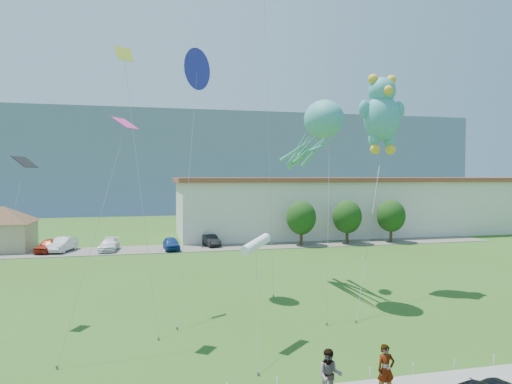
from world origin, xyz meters
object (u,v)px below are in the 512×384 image
at_px(warehouse, 381,205).
at_px(octopus_kite, 317,133).
at_px(pavilion, 3,224).
at_px(parked_car_blue, 171,243).
at_px(parked_car_white, 109,245).
at_px(pedestrian_right, 330,375).
at_px(parked_car_red, 49,245).
at_px(parked_car_black, 211,240).
at_px(pedestrian_left, 386,370).
at_px(parked_car_silver, 63,244).
at_px(teddy_bear_kite, 382,112).

relative_size(warehouse, octopus_kite, 4.54).
distance_m(pavilion, warehouse, 50.37).
xyz_separation_m(warehouse, parked_car_blue, (-31.50, -9.95, -3.35)).
bearing_deg(parked_car_white, pedestrian_right, -69.04).
distance_m(parked_car_red, octopus_kite, 34.30).
relative_size(parked_car_white, parked_car_black, 1.14).
distance_m(pedestrian_left, parked_car_white, 40.03).
bearing_deg(parked_car_blue, warehouse, 14.10).
relative_size(warehouse, parked_car_white, 13.25).
xyz_separation_m(pavilion, pedestrian_right, (22.60, -40.79, -1.96)).
distance_m(pavilion, parked_car_red, 6.31).
xyz_separation_m(pedestrian_right, parked_car_silver, (-15.92, 38.37, -0.23)).
relative_size(pavilion, parked_car_silver, 1.95).
bearing_deg(pedestrian_left, pedestrian_right, -176.65).
height_order(pavilion, parked_car_blue, pavilion).
xyz_separation_m(pedestrian_right, parked_car_blue, (-4.10, 36.84, -0.29)).
height_order(pavilion, parked_car_black, pavilion).
xyz_separation_m(pedestrian_left, teddy_bear_kite, (8.06, 15.32, 12.09)).
relative_size(warehouse, pedestrian_right, 31.64).
xyz_separation_m(parked_car_silver, parked_car_black, (16.54, 0.31, -0.11)).
relative_size(pedestrian_left, teddy_bear_kite, 0.12).
relative_size(parked_car_white, octopus_kite, 0.34).
distance_m(parked_car_silver, parked_car_white, 5.00).
bearing_deg(warehouse, parked_car_silver, -169.00).
bearing_deg(octopus_kite, pavilion, 135.86).
height_order(pedestrian_left, teddy_bear_kite, teddy_bear_kite).
distance_m(pavilion, parked_car_white, 12.25).
height_order(parked_car_silver, teddy_bear_kite, teddy_bear_kite).
height_order(warehouse, parked_car_black, warehouse).
distance_m(parked_car_black, teddy_bear_kite, 28.18).
relative_size(pedestrian_left, octopus_kite, 0.14).
xyz_separation_m(parked_car_blue, octopus_kite, (8.90, -22.64, 10.64)).
bearing_deg(warehouse, teddy_bear_kite, -118.47).
relative_size(pedestrian_left, parked_car_red, 0.44).
xyz_separation_m(parked_car_white, octopus_kite, (15.75, -23.57, 10.68)).
bearing_deg(parked_car_silver, pedestrian_left, -48.98).
height_order(pedestrian_left, pedestrian_right, pedestrian_right).
bearing_deg(teddy_bear_kite, parked_car_blue, 123.86).
bearing_deg(teddy_bear_kite, warehouse, 61.53).
height_order(pedestrian_right, octopus_kite, octopus_kite).
distance_m(parked_car_white, parked_car_black, 11.61).
xyz_separation_m(warehouse, teddy_bear_kite, (-17.06, -31.47, 9.02)).
relative_size(warehouse, parked_car_black, 15.11).
bearing_deg(pedestrian_right, parked_car_silver, 134.19).
bearing_deg(parked_car_silver, teddy_bear_kite, -25.63).
height_order(parked_car_blue, octopus_kite, octopus_kite).
height_order(pedestrian_right, parked_car_blue, pedestrian_right).
bearing_deg(pedestrian_left, parked_car_blue, 103.29).
bearing_deg(parked_car_blue, parked_car_black, 17.79).
height_order(pedestrian_right, parked_car_red, pedestrian_right).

